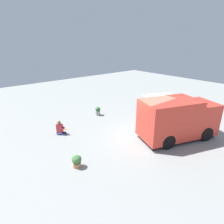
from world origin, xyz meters
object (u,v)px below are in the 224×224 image
at_px(planter_flowering_far, 98,111).
at_px(planter_flowering_side, 150,102).
at_px(person_customer, 60,129).
at_px(planter_flowering_near, 77,161).
at_px(food_truck, 177,120).

relative_size(planter_flowering_far, planter_flowering_side, 0.86).
bearing_deg(person_customer, planter_flowering_far, 106.30).
relative_size(planter_flowering_near, planter_flowering_side, 0.77).
height_order(planter_flowering_near, planter_flowering_far, planter_flowering_far).
height_order(person_customer, planter_flowering_near, person_customer).
bearing_deg(planter_flowering_near, person_customer, 166.47).
bearing_deg(planter_flowering_near, planter_flowering_far, 135.62).
bearing_deg(planter_flowering_side, planter_flowering_near, -70.55).
xyz_separation_m(planter_flowering_near, planter_flowering_far, (-4.73, 4.63, 0.03)).
xyz_separation_m(person_customer, planter_flowering_near, (3.63, -0.87, -0.03)).
bearing_deg(food_truck, planter_flowering_far, -166.48).
bearing_deg(planter_flowering_near, food_truck, 77.43).
bearing_deg(food_truck, planter_flowering_near, -102.57).
bearing_deg(planter_flowering_far, food_truck, 13.52).
height_order(person_customer, planter_flowering_far, person_customer).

